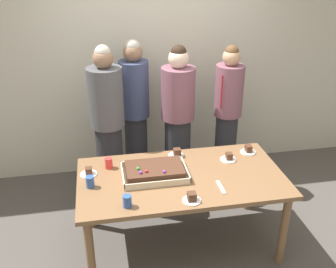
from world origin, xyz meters
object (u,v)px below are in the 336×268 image
at_px(party_table, 181,184).
at_px(plated_slice_center_front, 229,158).
at_px(plated_slice_far_left, 89,173).
at_px(plated_slice_far_right, 248,150).
at_px(person_green_shirt_behind, 227,116).
at_px(sheet_cake, 155,171).
at_px(plated_slice_near_right, 177,154).
at_px(drink_cup_middle, 127,201).
at_px(cake_server_utensil, 221,187).
at_px(drink_cup_far_end, 109,163).
at_px(person_serving_front, 178,119).
at_px(person_striped_tie_right, 108,126).
at_px(person_far_right_suit, 135,111).
at_px(drink_cup_nearest, 90,182).
at_px(plated_slice_near_left, 192,198).

bearing_deg(party_table, plated_slice_center_front, 21.80).
relative_size(plated_slice_far_left, plated_slice_far_right, 1.00).
xyz_separation_m(plated_slice_far_right, person_green_shirt_behind, (-0.01, 0.64, 0.10)).
relative_size(plated_slice_far_left, plated_slice_center_front, 1.00).
bearing_deg(sheet_cake, plated_slice_far_left, 167.26).
bearing_deg(party_table, plated_slice_near_right, 84.98).
bearing_deg(person_green_shirt_behind, drink_cup_middle, 3.45).
height_order(plated_slice_far_right, cake_server_utensil, plated_slice_far_right).
bearing_deg(sheet_cake, drink_cup_far_end, 151.28).
bearing_deg(person_green_shirt_behind, person_serving_front, -44.15).
bearing_deg(sheet_cake, person_striped_tie_right, 114.71).
relative_size(drink_cup_far_end, cake_server_utensil, 0.50).
bearing_deg(plated_slice_center_front, person_far_right_suit, 127.16).
distance_m(plated_slice_far_right, drink_cup_middle, 1.42).
bearing_deg(party_table, person_green_shirt_behind, 52.34).
bearing_deg(plated_slice_near_right, person_far_right_suit, 109.59).
bearing_deg(drink_cup_far_end, party_table, -22.79).
relative_size(sheet_cake, drink_cup_nearest, 5.71).
relative_size(party_table, cake_server_utensil, 9.08).
bearing_deg(person_green_shirt_behind, plated_slice_far_left, -16.41).
distance_m(drink_cup_nearest, drink_cup_middle, 0.43).
xyz_separation_m(plated_slice_far_left, person_serving_front, (0.97, 0.78, 0.10)).
bearing_deg(drink_cup_far_end, sheet_cake, -28.72).
relative_size(person_serving_front, person_striped_tie_right, 0.97).
distance_m(party_table, plated_slice_far_right, 0.81).
height_order(person_green_shirt_behind, person_far_right_suit, person_far_right_suit).
bearing_deg(person_serving_front, drink_cup_middle, -3.50).
bearing_deg(person_serving_front, drink_cup_far_end, -24.89).
distance_m(plated_slice_near_left, person_far_right_suit, 1.63).
bearing_deg(drink_cup_nearest, party_table, 2.04).
bearing_deg(plated_slice_far_right, drink_cup_middle, -151.88).
height_order(sheet_cake, person_serving_front, person_serving_front).
height_order(drink_cup_far_end, cake_server_utensil, drink_cup_far_end).
xyz_separation_m(plated_slice_near_right, cake_server_utensil, (0.26, -0.60, -0.02)).
relative_size(sheet_cake, cake_server_utensil, 2.85).
bearing_deg(plated_slice_center_front, person_green_shirt_behind, 72.92).
bearing_deg(plated_slice_far_left, plated_slice_far_right, 4.88).
bearing_deg(drink_cup_nearest, plated_slice_far_right, 12.41).
bearing_deg(sheet_cake, party_table, -11.60).
distance_m(plated_slice_center_front, person_far_right_suit, 1.29).
height_order(plated_slice_near_left, plated_slice_center_front, plated_slice_near_left).
xyz_separation_m(plated_slice_far_left, cake_server_utensil, (1.09, -0.42, -0.02)).
bearing_deg(plated_slice_near_left, plated_slice_far_left, 145.28).
xyz_separation_m(drink_cup_nearest, person_serving_front, (0.96, 0.99, 0.07)).
xyz_separation_m(plated_slice_near_left, plated_slice_center_front, (0.50, 0.58, -0.00)).
xyz_separation_m(sheet_cake, person_serving_front, (0.40, 0.91, 0.08)).
relative_size(party_table, drink_cup_middle, 18.16).
height_order(sheet_cake, plated_slice_center_front, sheet_cake).
bearing_deg(sheet_cake, plated_slice_center_front, 11.77).
bearing_deg(person_far_right_suit, plated_slice_near_left, 7.63).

